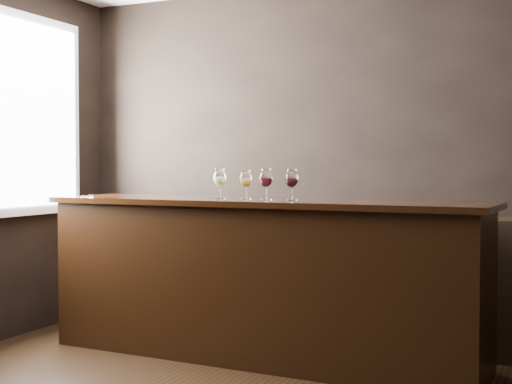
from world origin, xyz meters
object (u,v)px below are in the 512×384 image
at_px(bar_counter, 260,282).
at_px(glass_white, 220,179).
at_px(glass_red_b, 292,179).
at_px(glass_amber, 246,180).
at_px(back_bar_shelf, 392,281).
at_px(glass_red_a, 266,179).

height_order(bar_counter, glass_white, glass_white).
height_order(bar_counter, glass_red_b, glass_red_b).
bearing_deg(glass_amber, back_bar_shelf, 38.22).
xyz_separation_m(bar_counter, back_bar_shelf, (0.76, 0.71, -0.05)).
height_order(back_bar_shelf, glass_red_a, glass_red_a).
bearing_deg(back_bar_shelf, glass_red_b, -125.25).
bearing_deg(glass_amber, glass_white, -164.00).
bearing_deg(glass_red_a, bar_counter, 147.30).
distance_m(glass_red_a, glass_red_b, 0.18).
bearing_deg(glass_red_b, glass_red_a, -173.65).
distance_m(bar_counter, glass_red_b, 0.76).
distance_m(glass_amber, glass_red_a, 0.19).
relative_size(bar_counter, glass_red_b, 14.62).
bearing_deg(glass_red_a, glass_red_b, 6.35).
xyz_separation_m(back_bar_shelf, glass_red_b, (-0.52, -0.73, 0.76)).
distance_m(bar_counter, glass_red_a, 0.72).
bearing_deg(glass_red_a, back_bar_shelf, 47.17).
bearing_deg(glass_red_a, glass_amber, 161.46).
bearing_deg(back_bar_shelf, glass_white, -144.90).
distance_m(glass_amber, glass_red_b, 0.36).
bearing_deg(glass_amber, glass_red_b, -6.43).
distance_m(back_bar_shelf, glass_red_b, 1.18).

